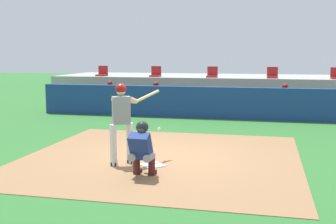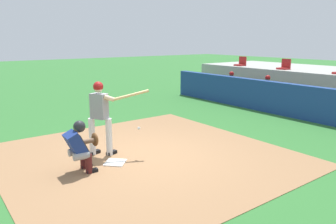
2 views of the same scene
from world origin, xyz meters
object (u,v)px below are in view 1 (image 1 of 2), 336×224
at_px(dugout_player_2, 285,100).
at_px(stadium_seat_1, 156,74).
at_px(home_plate, 152,165).
at_px(stadium_seat_2, 212,74).
at_px(batter_at_plate, 122,118).
at_px(stadium_seat_0, 102,73).
at_px(catcher_crouched, 142,147).
at_px(dugout_player_0, 109,96).
at_px(dugout_player_1, 155,97).
at_px(stadium_seat_3, 272,75).
at_px(stadium_seat_4, 336,76).

relative_size(dugout_player_2, stadium_seat_1, 2.71).
xyz_separation_m(home_plate, stadium_seat_2, (0.00, 10.18, 1.51)).
relative_size(batter_at_plate, stadium_seat_2, 3.76).
relative_size(dugout_player_2, stadium_seat_2, 2.71).
height_order(dugout_player_2, stadium_seat_0, stadium_seat_0).
xyz_separation_m(catcher_crouched, stadium_seat_1, (-2.60, 10.96, 0.93)).
height_order(batter_at_plate, stadium_seat_2, stadium_seat_2).
height_order(catcher_crouched, stadium_seat_0, stadium_seat_0).
height_order(dugout_player_0, dugout_player_1, same).
bearing_deg(stadium_seat_2, stadium_seat_3, 0.00).
bearing_deg(batter_at_plate, dugout_player_2, 65.20).
distance_m(home_plate, catcher_crouched, 0.98).
bearing_deg(stadium_seat_3, stadium_seat_4, 0.00).
bearing_deg(batter_at_plate, dugout_player_1, 99.74).
height_order(stadium_seat_0, stadium_seat_1, same).
bearing_deg(dugout_player_1, dugout_player_0, 180.00).
relative_size(batter_at_plate, stadium_seat_0, 3.76).
relative_size(catcher_crouched, stadium_seat_0, 3.78).
relative_size(home_plate, stadium_seat_3, 0.92).
bearing_deg(dugout_player_0, stadium_seat_4, 12.34).
bearing_deg(dugout_player_0, dugout_player_2, 0.00).
xyz_separation_m(catcher_crouched, dugout_player_0, (-4.10, 8.93, 0.07)).
xyz_separation_m(dugout_player_0, dugout_player_2, (7.17, 0.00, 0.00)).
relative_size(dugout_player_1, dugout_player_2, 1.00).
bearing_deg(stadium_seat_2, dugout_player_1, -135.61).
relative_size(dugout_player_0, stadium_seat_3, 2.71).
height_order(catcher_crouched, stadium_seat_1, stadium_seat_1).
bearing_deg(dugout_player_2, stadium_seat_4, 43.71).
bearing_deg(dugout_player_2, stadium_seat_1, 160.27).
distance_m(batter_at_plate, catcher_crouched, 1.14).
distance_m(home_plate, stadium_seat_0, 11.53).
bearing_deg(stadium_seat_2, batter_at_plate, -93.85).
xyz_separation_m(stadium_seat_2, stadium_seat_4, (5.20, 0.00, 0.00)).
distance_m(stadium_seat_1, stadium_seat_3, 5.20).
height_order(dugout_player_1, stadium_seat_0, stadium_seat_0).
xyz_separation_m(batter_at_plate, dugout_player_1, (-1.39, 8.13, -0.36)).
relative_size(batter_at_plate, dugout_player_0, 1.39).
bearing_deg(dugout_player_1, stadium_seat_2, 44.39).
bearing_deg(stadium_seat_1, stadium_seat_3, 0.00).
xyz_separation_m(catcher_crouched, stadium_seat_0, (-5.20, 10.96, 0.93)).
relative_size(dugout_player_1, stadium_seat_3, 2.71).
xyz_separation_m(batter_at_plate, stadium_seat_2, (0.68, 10.16, 0.50)).
bearing_deg(catcher_crouched, dugout_player_1, 103.11).
bearing_deg(dugout_player_0, stadium_seat_3, 16.89).
height_order(dugout_player_2, stadium_seat_3, stadium_seat_3).
height_order(dugout_player_0, dugout_player_2, same).
bearing_deg(stadium_seat_2, catcher_crouched, -89.99).
bearing_deg(dugout_player_0, catcher_crouched, -65.33).
bearing_deg(dugout_player_0, stadium_seat_2, 26.40).
height_order(dugout_player_1, stadium_seat_3, stadium_seat_3).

